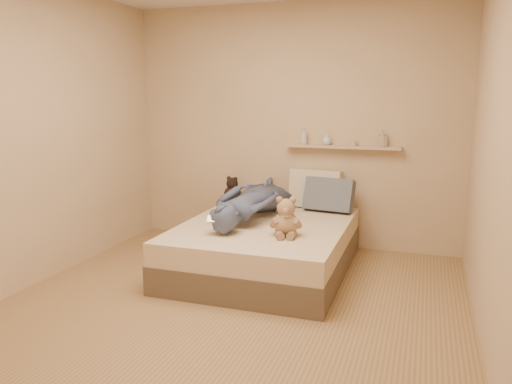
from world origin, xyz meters
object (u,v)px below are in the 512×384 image
at_px(person, 253,200).
at_px(teddy_bear, 286,220).
at_px(pillow_cream, 316,189).
at_px(bed, 266,247).
at_px(dark_plush, 233,191).
at_px(wall_shelf, 342,147).
at_px(game_console, 217,219).
at_px(pillow_grey, 329,195).

bearing_deg(person, teddy_bear, 137.36).
bearing_deg(pillow_cream, bed, -109.38).
bearing_deg(dark_plush, wall_shelf, 7.42).
xyz_separation_m(teddy_bear, dark_plush, (-0.92, 1.11, -0.01)).
xyz_separation_m(bed, person, (-0.18, 0.16, 0.41)).
relative_size(teddy_bear, person, 0.23).
relative_size(game_console, pillow_cream, 0.32).
xyz_separation_m(dark_plush, wall_shelf, (1.18, 0.15, 0.52)).
bearing_deg(wall_shelf, game_console, -119.48).
distance_m(teddy_bear, person, 0.70).
xyz_separation_m(dark_plush, person, (0.45, -0.60, 0.05)).
bearing_deg(pillow_cream, game_console, -112.23).
height_order(bed, game_console, game_console).
height_order(pillow_grey, person, person).
bearing_deg(person, pillow_grey, -135.65).
xyz_separation_m(dark_plush, pillow_cream, (0.92, 0.07, 0.07)).
height_order(teddy_bear, person, person).
xyz_separation_m(bed, teddy_bear, (0.29, -0.36, 0.37)).
height_order(pillow_cream, person, pillow_cream).
bearing_deg(game_console, pillow_cream, 67.77).
height_order(teddy_bear, dark_plush, teddy_bear).
relative_size(game_console, dark_plush, 0.59).
bearing_deg(pillow_cream, wall_shelf, 17.02).
bearing_deg(dark_plush, person, -53.02).
bearing_deg(game_console, wall_shelf, 60.52).
bearing_deg(pillow_cream, pillow_grey, -39.38).
bearing_deg(teddy_bear, game_console, -162.66).
height_order(game_console, dark_plush, dark_plush).
distance_m(dark_plush, wall_shelf, 1.30).
xyz_separation_m(teddy_bear, person, (-0.48, 0.52, 0.04)).
distance_m(bed, person, 0.47).
bearing_deg(person, game_console, 87.95).
bearing_deg(bed, teddy_bear, -50.65).
height_order(game_console, person, person).
bearing_deg(bed, wall_shelf, 58.82).
bearing_deg(wall_shelf, pillow_grey, -111.77).
distance_m(bed, pillow_grey, 0.92).
distance_m(pillow_cream, person, 0.82).
xyz_separation_m(bed, dark_plush, (-0.63, 0.76, 0.36)).
xyz_separation_m(pillow_grey, wall_shelf, (0.09, 0.22, 0.48)).
xyz_separation_m(game_console, pillow_grey, (0.73, 1.22, 0.02)).
relative_size(bed, pillow_grey, 3.80).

